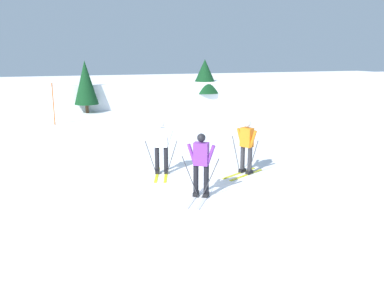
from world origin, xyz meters
TOP-DOWN VIEW (x-y plane):
  - ground_plane at (0.00, 0.00)m, footprint 120.00×120.00m
  - far_snow_ridge at (0.00, 20.04)m, footprint 80.00×9.05m
  - skier_orange at (2.67, -0.18)m, footprint 1.59×1.05m
  - skier_purple at (0.60, -1.68)m, footprint 1.21×1.53m
  - skier_white at (0.15, 0.67)m, footprint 0.96×1.64m
  - trail_marker_pole at (-2.95, 11.09)m, footprint 0.05×0.05m
  - conifer_far_left at (7.60, 16.29)m, footprint 2.20×2.20m
  - conifer_far_right at (-0.95, 14.94)m, footprint 1.51×1.51m

SIDE VIEW (x-z plane):
  - ground_plane at x=0.00m, z-range 0.00..0.00m
  - far_snow_ridge at x=0.00m, z-range 0.00..1.72m
  - skier_purple at x=0.60m, z-range 0.06..1.77m
  - skier_white at x=0.15m, z-range 0.06..1.77m
  - skier_orange at x=2.67m, z-range 0.06..1.77m
  - trail_marker_pole at x=-2.95m, z-range 0.00..2.21m
  - conifer_far_right at x=-0.95m, z-range 0.27..3.57m
  - conifer_far_left at x=7.60m, z-range 0.43..3.74m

